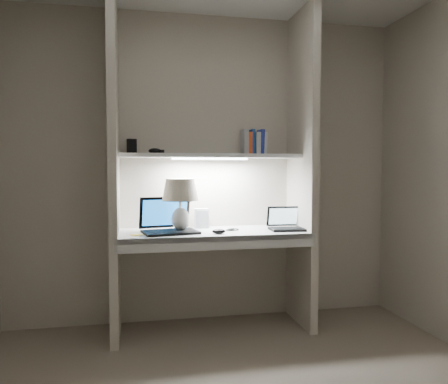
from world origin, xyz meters
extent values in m
cube|color=#BDB1A1|center=(0.00, 1.50, 1.25)|extent=(3.20, 0.01, 2.50)
cube|color=#BDB1A1|center=(-0.73, 1.23, 1.25)|extent=(0.06, 0.55, 2.50)
cube|color=#BDB1A1|center=(0.73, 1.23, 1.25)|extent=(0.06, 0.55, 2.50)
cube|color=white|center=(0.00, 1.23, 0.75)|extent=(1.40, 0.55, 0.04)
cube|color=silver|center=(0.00, 0.96, 0.72)|extent=(1.46, 0.03, 0.10)
cube|color=silver|center=(0.00, 1.32, 1.35)|extent=(1.40, 0.36, 0.03)
cube|color=white|center=(0.00, 1.32, 1.33)|extent=(0.60, 0.04, 0.02)
cylinder|color=white|center=(-0.25, 1.21, 0.78)|extent=(0.10, 0.10, 0.02)
ellipsoid|color=white|center=(-0.25, 1.21, 0.87)|extent=(0.14, 0.14, 0.17)
cylinder|color=white|center=(-0.25, 1.21, 0.97)|extent=(0.02, 0.02, 0.07)
sphere|color=#FFD899|center=(-0.25, 1.21, 1.05)|extent=(0.04, 0.04, 0.04)
cube|color=black|center=(-0.33, 1.17, 0.78)|extent=(0.44, 0.34, 0.02)
cube|color=black|center=(-0.33, 1.17, 0.79)|extent=(0.36, 0.25, 0.00)
cube|color=black|center=(-0.36, 1.33, 0.91)|extent=(0.40, 0.14, 0.25)
cube|color=blue|center=(-0.35, 1.32, 0.91)|extent=(0.35, 0.11, 0.20)
cube|color=black|center=(0.59, 1.14, 0.78)|extent=(0.29, 0.21, 0.02)
cube|color=black|center=(0.59, 1.14, 0.79)|extent=(0.25, 0.15, 0.00)
cube|color=black|center=(0.59, 1.26, 0.87)|extent=(0.28, 0.07, 0.16)
cube|color=silver|center=(0.59, 1.25, 0.87)|extent=(0.25, 0.06, 0.13)
cube|color=silver|center=(-0.05, 1.41, 0.85)|extent=(0.12, 0.09, 0.16)
ellipsoid|color=black|center=(0.02, 1.06, 0.79)|extent=(0.11, 0.07, 0.04)
torus|color=black|center=(0.17, 1.23, 0.78)|extent=(0.11, 0.11, 0.01)
cube|color=yellow|center=(-0.57, 1.12, 0.77)|extent=(0.10, 0.10, 0.00)
cube|color=silver|center=(0.47, 1.42, 1.46)|extent=(0.03, 0.14, 0.18)
cube|color=#253396|center=(0.44, 1.42, 1.47)|extent=(0.04, 0.14, 0.21)
cube|color=silver|center=(0.41, 1.42, 1.46)|extent=(0.04, 0.14, 0.18)
cube|color=#234D98|center=(0.37, 1.42, 1.47)|extent=(0.02, 0.14, 0.21)
cube|color=#E1501F|center=(0.34, 1.42, 1.46)|extent=(0.03, 0.14, 0.18)
cube|color=#AAAAAF|center=(0.31, 1.42, 1.47)|extent=(0.04, 0.14, 0.21)
cube|color=black|center=(-0.60, 1.42, 1.42)|extent=(0.08, 0.07, 0.12)
ellipsoid|color=black|center=(-0.42, 1.40, 1.39)|extent=(0.13, 0.11, 0.05)
camera|label=1|loc=(-0.58, -2.07, 1.25)|focal=35.00mm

